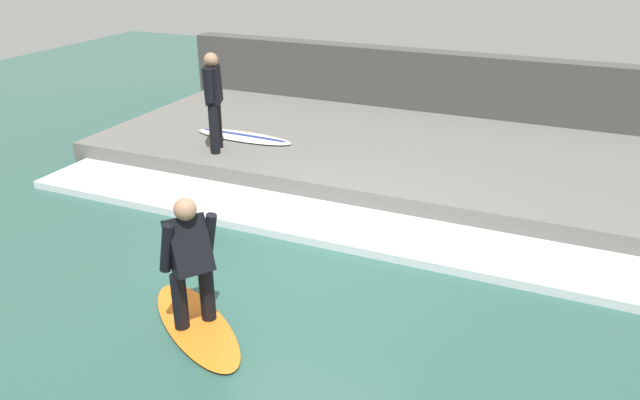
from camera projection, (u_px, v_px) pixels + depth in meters
ground_plane at (304, 267)px, 7.71m from camera, size 28.00×28.00×0.00m
concrete_ledge at (398, 155)px, 10.91m from camera, size 4.40×10.57×0.36m
back_wall at (435, 90)px, 12.72m from camera, size 0.50×11.10×1.55m
wave_foam_crest at (338, 226)px, 8.63m from camera, size 1.18×10.04×0.11m
surfboard_riding at (196, 324)px, 6.55m from camera, size 1.53×1.83×0.06m
surfer_riding at (190, 256)px, 6.22m from camera, size 0.57×0.59×1.42m
surfer_waiting_near at (214, 97)px, 10.22m from camera, size 0.53×0.38×1.64m
surfboard_waiting_near at (244, 137)px, 11.16m from camera, size 0.58×1.92×0.07m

